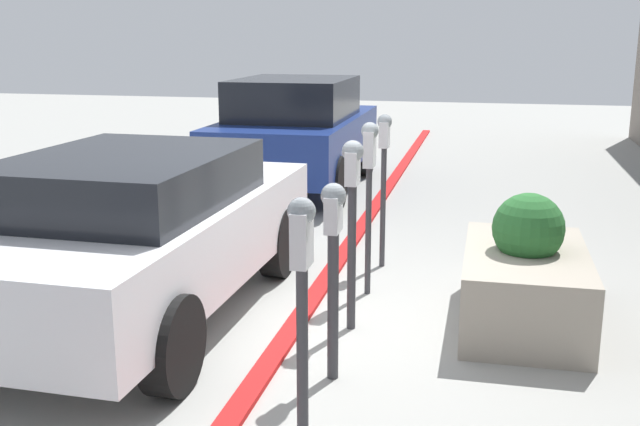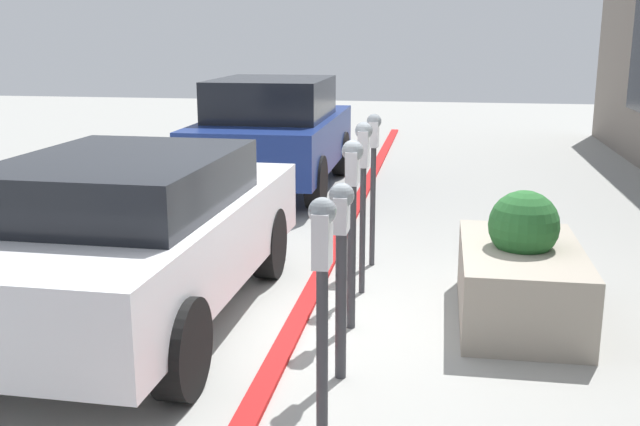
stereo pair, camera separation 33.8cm
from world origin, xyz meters
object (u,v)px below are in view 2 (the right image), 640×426
at_px(parking_meter_farthest, 374,156).
at_px(planter_box, 521,274).
at_px(parking_meter_nearest, 322,277).
at_px(parked_car_rear, 274,132).
at_px(parking_meter_second, 341,246).
at_px(parking_meter_middle, 352,196).
at_px(parked_car_middle, 133,232).
at_px(parking_meter_fourth, 363,166).

xyz_separation_m(parking_meter_farthest, planter_box, (-1.26, -1.33, -0.74)).
relative_size(parking_meter_nearest, planter_box, 0.87).
distance_m(parking_meter_farthest, parked_car_rear, 3.97).
xyz_separation_m(parking_meter_second, parking_meter_middle, (0.89, 0.04, 0.14)).
xyz_separation_m(parking_meter_second, parked_car_middle, (0.76, 1.77, -0.19)).
bearing_deg(parking_meter_fourth, parking_meter_nearest, -178.67).
xyz_separation_m(parking_meter_fourth, parked_car_rear, (4.37, 1.78, -0.30)).
height_order(parking_meter_middle, parking_meter_farthest, parking_meter_farthest).
distance_m(parking_meter_farthest, parked_car_middle, 2.53).
distance_m(parking_meter_nearest, parking_meter_second, 0.93).
height_order(parking_meter_second, parking_meter_fourth, parking_meter_fourth).
relative_size(parking_meter_second, parking_meter_fourth, 0.88).
bearing_deg(parking_meter_nearest, parked_car_rear, 14.73).
bearing_deg(parking_meter_fourth, parking_meter_second, -178.66).
bearing_deg(parking_meter_nearest, parking_meter_second, 1.33).
bearing_deg(parking_meter_farthest, parked_car_rear, 26.94).
distance_m(parking_meter_fourth, parked_car_rear, 4.73).
height_order(parking_meter_second, parked_car_middle, parked_car_middle).
distance_m(parking_meter_second, parking_meter_farthest, 2.56).
distance_m(parking_meter_farthest, planter_box, 1.97).
distance_m(parking_meter_nearest, parking_meter_farthest, 3.49).
bearing_deg(planter_box, parked_car_middle, 100.05).
bearing_deg(parked_car_middle, parking_meter_fourth, -59.61).
bearing_deg(planter_box, parking_meter_nearest, 150.18).
xyz_separation_m(parking_meter_second, parked_car_rear, (6.09, 1.82, -0.08)).
bearing_deg(parking_meter_second, parking_meter_nearest, -178.67).
bearing_deg(parking_meter_fourth, planter_box, -107.47).
height_order(parking_meter_nearest, parking_meter_middle, parking_meter_middle).
relative_size(parking_meter_farthest, planter_box, 0.91).
bearing_deg(parking_meter_nearest, planter_box, -29.82).
bearing_deg(planter_box, parking_meter_farthest, 46.53).
xyz_separation_m(parking_meter_nearest, parked_car_rear, (7.02, 1.85, -0.17)).
xyz_separation_m(parking_meter_nearest, parking_meter_fourth, (2.65, 0.06, 0.13)).
bearing_deg(parking_meter_farthest, parking_meter_middle, 179.68).
bearing_deg(parking_meter_second, parked_car_rear, 16.67).
relative_size(parking_meter_farthest, parked_car_middle, 0.38).
relative_size(parking_meter_middle, planter_box, 0.90).
distance_m(parking_meter_nearest, parked_car_rear, 7.26).
distance_m(parking_meter_middle, parking_meter_fourth, 0.84).
bearing_deg(parked_car_rear, parking_meter_nearest, -165.05).
bearing_deg(parked_car_middle, planter_box, -78.68).
distance_m(parking_meter_middle, planter_box, 1.56).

